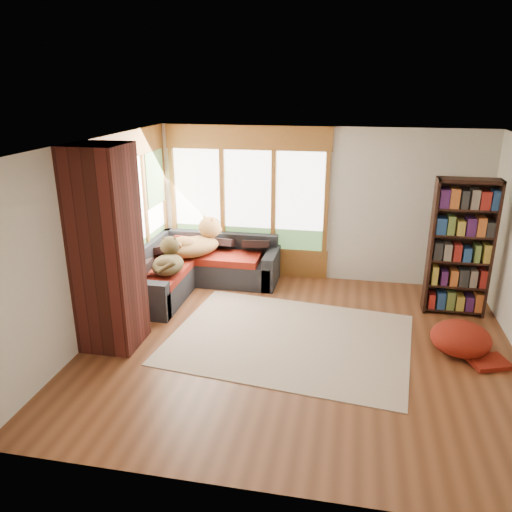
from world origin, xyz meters
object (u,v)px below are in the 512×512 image
at_px(area_rug, 290,339).
at_px(dog_tan, 198,238).
at_px(bookshelf, 460,248).
at_px(brick_chimney, 106,250).
at_px(pouf, 461,338).
at_px(sectional_sofa, 194,269).
at_px(dog_brindle, 168,256).

xyz_separation_m(area_rug, dog_tan, (-1.78, 1.67, 0.80)).
relative_size(bookshelf, dog_tan, 1.84).
bearing_deg(dog_tan, area_rug, -96.05).
height_order(brick_chimney, pouf, brick_chimney).
bearing_deg(dog_tan, sectional_sofa, -154.67).
relative_size(bookshelf, dog_brindle, 2.38).
distance_m(brick_chimney, area_rug, 2.66).
distance_m(sectional_sofa, dog_tan, 0.53).
bearing_deg(pouf, area_rug, -178.24).
relative_size(brick_chimney, pouf, 3.49).
bearing_deg(bookshelf, area_rug, -150.48).
bearing_deg(dog_tan, pouf, -74.96).
height_order(sectional_sofa, bookshelf, bookshelf).
distance_m(sectional_sofa, pouf, 4.24).
distance_m(pouf, dog_tan, 4.31).
xyz_separation_m(sectional_sofa, dog_brindle, (-0.19, -0.67, 0.45)).
bearing_deg(brick_chimney, pouf, 7.65).
bearing_deg(sectional_sofa, brick_chimney, -99.33).
bearing_deg(dog_tan, dog_brindle, -157.80).
xyz_separation_m(dog_tan, dog_brindle, (-0.22, -0.82, -0.06)).
distance_m(bookshelf, dog_tan, 4.09).
bearing_deg(dog_brindle, pouf, -112.28).
relative_size(sectional_sofa, dog_tan, 2.00).
bearing_deg(dog_tan, brick_chimney, -155.16).
distance_m(pouf, dog_brindle, 4.28).
xyz_separation_m(pouf, dog_tan, (-3.95, 1.60, 0.60)).
bearing_deg(sectional_sofa, bookshelf, -0.21).
bearing_deg(area_rug, bookshelf, 29.52).
distance_m(brick_chimney, dog_brindle, 1.51).
bearing_deg(dog_tan, bookshelf, -58.19).
bearing_deg(pouf, dog_tan, 157.94).
xyz_separation_m(sectional_sofa, dog_tan, (0.03, 0.15, 0.50)).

